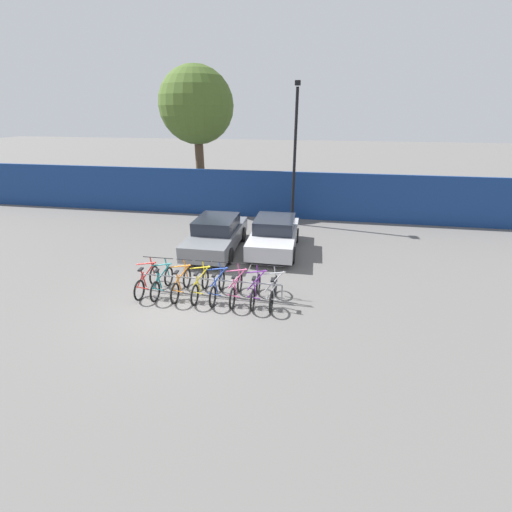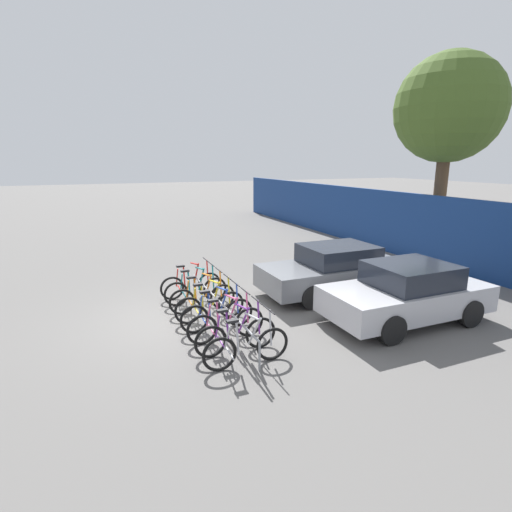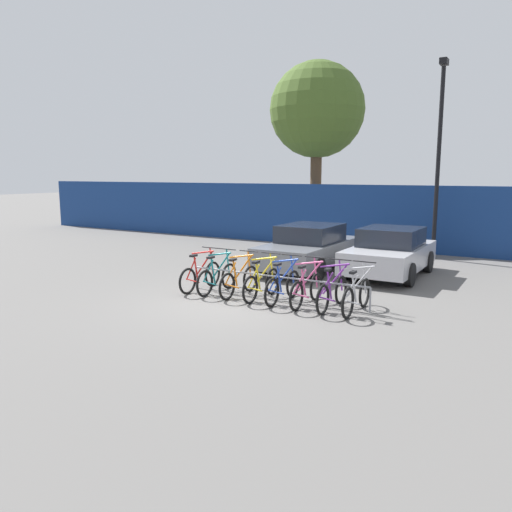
# 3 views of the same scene
# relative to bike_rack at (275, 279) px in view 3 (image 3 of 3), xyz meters

# --- Properties ---
(ground_plane) EXTENTS (120.00, 120.00, 0.00)m
(ground_plane) POSITION_rel_bike_rack_xyz_m (-0.68, -0.68, -0.50)
(ground_plane) COLOR #605E5B
(hoarding_wall) EXTENTS (36.00, 0.16, 2.50)m
(hoarding_wall) POSITION_rel_bike_rack_xyz_m (-0.68, 8.82, 0.75)
(hoarding_wall) COLOR navy
(hoarding_wall) RESTS_ON ground
(bike_rack) EXTENTS (4.67, 0.04, 0.57)m
(bike_rack) POSITION_rel_bike_rack_xyz_m (0.00, 0.00, 0.00)
(bike_rack) COLOR gray
(bike_rack) RESTS_ON ground
(bicycle_red) EXTENTS (0.68, 1.71, 1.05)m
(bicycle_red) POSITION_rel_bike_rack_xyz_m (-2.06, -0.15, -0.12)
(bicycle_red) COLOR black
(bicycle_red) RESTS_ON ground
(bicycle_teal) EXTENTS (0.68, 1.71, 1.05)m
(bicycle_teal) POSITION_rel_bike_rack_xyz_m (-1.54, -0.15, -0.12)
(bicycle_teal) COLOR black
(bicycle_teal) RESTS_ON ground
(bicycle_orange) EXTENTS (0.68, 1.71, 1.05)m
(bicycle_orange) POSITION_rel_bike_rack_xyz_m (-0.90, -0.15, -0.12)
(bicycle_orange) COLOR black
(bicycle_orange) RESTS_ON ground
(bicycle_yellow) EXTENTS (0.68, 1.71, 1.05)m
(bicycle_yellow) POSITION_rel_bike_rack_xyz_m (-0.26, -0.15, -0.12)
(bicycle_yellow) COLOR black
(bicycle_yellow) RESTS_ON ground
(bicycle_blue) EXTENTS (0.68, 1.71, 1.05)m
(bicycle_blue) POSITION_rel_bike_rack_xyz_m (0.30, -0.15, -0.12)
(bicycle_blue) COLOR black
(bicycle_blue) RESTS_ON ground
(bicycle_pink) EXTENTS (0.68, 1.71, 1.05)m
(bicycle_pink) POSITION_rel_bike_rack_xyz_m (0.90, -0.15, -0.12)
(bicycle_pink) COLOR black
(bicycle_pink) RESTS_ON ground
(bicycle_purple) EXTENTS (0.68, 1.71, 1.05)m
(bicycle_purple) POSITION_rel_bike_rack_xyz_m (1.51, -0.15, -0.12)
(bicycle_purple) COLOR black
(bicycle_purple) RESTS_ON ground
(bicycle_silver) EXTENTS (0.68, 1.71, 1.05)m
(bicycle_silver) POSITION_rel_bike_rack_xyz_m (2.06, -0.15, -0.12)
(bicycle_silver) COLOR black
(bicycle_silver) RESTS_ON ground
(car_grey) EXTENTS (1.91, 4.25, 1.40)m
(car_grey) POSITION_rel_bike_rack_xyz_m (-0.81, 3.72, 0.19)
(car_grey) COLOR slate
(car_grey) RESTS_ON ground
(car_silver) EXTENTS (1.91, 3.93, 1.40)m
(car_silver) POSITION_rel_bike_rack_xyz_m (1.57, 4.11, 0.19)
(car_silver) COLOR #B7B7BC
(car_silver) RESTS_ON ground
(lamp_post) EXTENTS (0.24, 0.44, 6.66)m
(lamp_post) POSITION_rel_bike_rack_xyz_m (2.05, 7.83, 3.19)
(lamp_post) COLOR black
(lamp_post) RESTS_ON ground
(tree_behind_hoarding) EXTENTS (4.14, 4.14, 7.75)m
(tree_behind_hoarding) POSITION_rel_bike_rack_xyz_m (-3.68, 10.62, 5.13)
(tree_behind_hoarding) COLOR brown
(tree_behind_hoarding) RESTS_ON ground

